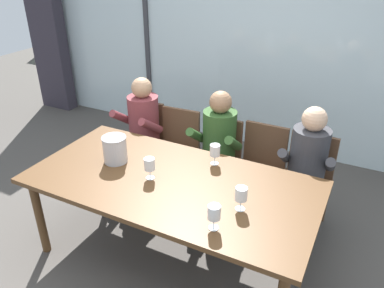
{
  "coord_description": "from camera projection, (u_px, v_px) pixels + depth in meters",
  "views": [
    {
      "loc": [
        1.25,
        -2.11,
        2.37
      ],
      "look_at": [
        0.0,
        0.35,
        0.92
      ],
      "focal_mm": 35.41,
      "sensor_mm": 36.0,
      "label": 1
    }
  ],
  "objects": [
    {
      "name": "person_olive_shirt",
      "position": [
        216.0,
        145.0,
        3.59
      ],
      "size": [
        0.46,
        0.61,
        1.2
      ],
      "rotation": [
        0.0,
        0.0,
        0.01
      ],
      "color": "#2D5123",
      "rests_on": "ground"
    },
    {
      "name": "ground",
      "position": [
        219.0,
        194.0,
        4.06
      ],
      "size": [
        14.0,
        14.0,
        0.0
      ],
      "primitive_type": "plane",
      "color": "#4C4742"
    },
    {
      "name": "person_charcoal_jacket",
      "position": [
        306.0,
        166.0,
        3.25
      ],
      "size": [
        0.48,
        0.63,
        1.2
      ],
      "rotation": [
        0.0,
        0.0,
        0.07
      ],
      "color": "#38383D",
      "rests_on": "ground"
    },
    {
      "name": "chair_right_of_center",
      "position": [
        261.0,
        164.0,
        3.62
      ],
      "size": [
        0.44,
        0.44,
        0.88
      ],
      "rotation": [
        0.0,
        0.0,
        -0.0
      ],
      "color": "brown",
      "rests_on": "ground"
    },
    {
      "name": "person_maroon_top",
      "position": [
        139.0,
        127.0,
        3.94
      ],
      "size": [
        0.49,
        0.63,
        1.2
      ],
      "rotation": [
        0.0,
        0.0,
        -0.1
      ],
      "color": "brown",
      "rests_on": "ground"
    },
    {
      "name": "ice_bucket_primary",
      "position": [
        115.0,
        149.0,
        3.11
      ],
      "size": [
        0.2,
        0.2,
        0.23
      ],
      "color": "#B7B7BC",
      "rests_on": "dining_table"
    },
    {
      "name": "chair_left_of_center",
      "position": [
        177.0,
        145.0,
        3.96
      ],
      "size": [
        0.46,
        0.46,
        0.88
      ],
      "rotation": [
        0.0,
        0.0,
        0.05
      ],
      "color": "brown",
      "rests_on": "ground"
    },
    {
      "name": "wine_glass_near_bucket",
      "position": [
        214.0,
        213.0,
        2.36
      ],
      "size": [
        0.08,
        0.08,
        0.17
      ],
      "color": "silver",
      "rests_on": "dining_table"
    },
    {
      "name": "window_mullion_left",
      "position": [
        147.0,
        34.0,
        5.14
      ],
      "size": [
        0.06,
        0.06,
        2.6
      ],
      "primitive_type": "cube",
      "color": "#38383D",
      "rests_on": "ground"
    },
    {
      "name": "dining_table",
      "position": [
        172.0,
        187.0,
        2.94
      ],
      "size": [
        2.24,
        1.1,
        0.77
      ],
      "color": "brown",
      "rests_on": "ground"
    },
    {
      "name": "chair_near_curtain",
      "position": [
        143.0,
        136.0,
        4.14
      ],
      "size": [
        0.48,
        0.48,
        0.88
      ],
      "rotation": [
        0.0,
        0.0,
        0.09
      ],
      "color": "brown",
      "rests_on": "ground"
    },
    {
      "name": "wine_glass_by_left_taster",
      "position": [
        241.0,
        194.0,
        2.53
      ],
      "size": [
        0.08,
        0.08,
        0.17
      ],
      "color": "silver",
      "rests_on": "dining_table"
    },
    {
      "name": "wine_glass_center_pour",
      "position": [
        150.0,
        165.0,
        2.88
      ],
      "size": [
        0.08,
        0.08,
        0.17
      ],
      "color": "silver",
      "rests_on": "dining_table"
    },
    {
      "name": "chair_center",
      "position": [
        217.0,
        155.0,
        3.78
      ],
      "size": [
        0.49,
        0.49,
        0.88
      ],
      "rotation": [
        0.0,
        0.0,
        -0.11
      ],
      "color": "brown",
      "rests_on": "ground"
    },
    {
      "name": "hillside_vineyard",
      "position": [
        324.0,
        23.0,
        7.87
      ],
      "size": [
        13.44,
        2.4,
        1.87
      ],
      "primitive_type": "cube",
      "color": "#477A38",
      "rests_on": "ground"
    },
    {
      "name": "chair_near_window_right",
      "position": [
        307.0,
        175.0,
        3.45
      ],
      "size": [
        0.46,
        0.46,
        0.88
      ],
      "rotation": [
        0.0,
        0.0,
        -0.05
      ],
      "color": "brown",
      "rests_on": "ground"
    },
    {
      "name": "curtain_heavy_drape",
      "position": [
        47.0,
        25.0,
        5.7
      ],
      "size": [
        0.56,
        0.2,
        2.6
      ],
      "primitive_type": "cube",
      "color": "#332D38",
      "rests_on": "ground"
    },
    {
      "name": "wine_glass_by_right_taster",
      "position": [
        215.0,
        151.0,
        3.08
      ],
      "size": [
        0.08,
        0.08,
        0.17
      ],
      "color": "silver",
      "rests_on": "dining_table"
    },
    {
      "name": "window_glass_panel",
      "position": [
        267.0,
        47.0,
        4.48
      ],
      "size": [
        7.44,
        0.03,
        2.6
      ],
      "primitive_type": "cube",
      "color": "silver",
      "rests_on": "ground"
    }
  ]
}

